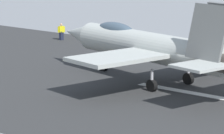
# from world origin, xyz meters

# --- Properties ---
(ground_plane) EXTENTS (400.00, 400.00, 0.00)m
(ground_plane) POSITION_xyz_m (0.00, 0.00, 0.00)
(ground_plane) COLOR slate
(runway_strip) EXTENTS (240.00, 26.00, 0.02)m
(runway_strip) POSITION_xyz_m (-0.02, 0.00, 0.01)
(runway_strip) COLOR #2F3030
(runway_strip) RESTS_ON ground
(fighter_jet) EXTENTS (17.88, 13.42, 5.63)m
(fighter_jet) POSITION_xyz_m (4.37, -0.70, 2.43)
(fighter_jet) COLOR #AEB3AD
(fighter_jet) RESTS_ON ground
(crew_person) EXTENTS (0.44, 0.64, 1.56)m
(crew_person) POSITION_xyz_m (21.32, -9.89, 0.78)
(crew_person) COLOR #1E2338
(crew_person) RESTS_ON ground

